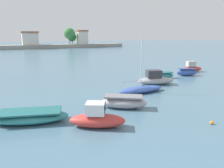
{
  "coord_description": "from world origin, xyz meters",
  "views": [
    {
      "loc": [
        -2.61,
        -5.28,
        6.39
      ],
      "look_at": [
        7.38,
        16.39,
        0.92
      ],
      "focal_mm": 34.93,
      "sensor_mm": 36.0,
      "label": 1
    }
  ],
  "objects_px": {
    "moored_boat_2": "(30,117)",
    "moored_boat_7": "(163,75)",
    "moored_boat_9": "(192,68)",
    "moored_boat_8": "(187,72)",
    "moored_boat_6": "(155,79)",
    "moored_boat_4": "(123,102)",
    "mooring_buoy_0": "(212,123)",
    "moored_boat_5": "(141,89)",
    "moored_boat_3": "(97,118)"
  },
  "relations": [
    {
      "from": "moored_boat_2",
      "to": "moored_boat_5",
      "type": "height_order",
      "value": "moored_boat_5"
    },
    {
      "from": "moored_boat_6",
      "to": "moored_boat_7",
      "type": "height_order",
      "value": "moored_boat_6"
    },
    {
      "from": "moored_boat_6",
      "to": "moored_boat_9",
      "type": "bearing_deg",
      "value": 40.22
    },
    {
      "from": "moored_boat_6",
      "to": "mooring_buoy_0",
      "type": "xyz_separation_m",
      "value": [
        -3.93,
        -12.4,
        -0.56
      ]
    },
    {
      "from": "moored_boat_2",
      "to": "moored_boat_8",
      "type": "relative_size",
      "value": 1.74
    },
    {
      "from": "moored_boat_3",
      "to": "moored_boat_7",
      "type": "height_order",
      "value": "moored_boat_3"
    },
    {
      "from": "moored_boat_7",
      "to": "moored_boat_9",
      "type": "bearing_deg",
      "value": 30.18
    },
    {
      "from": "moored_boat_5",
      "to": "moored_boat_7",
      "type": "xyz_separation_m",
      "value": [
        7.26,
        5.48,
        0.06
      ]
    },
    {
      "from": "moored_boat_4",
      "to": "moored_boat_5",
      "type": "distance_m",
      "value": 5.7
    },
    {
      "from": "moored_boat_5",
      "to": "moored_boat_7",
      "type": "distance_m",
      "value": 9.1
    },
    {
      "from": "moored_boat_4",
      "to": "moored_boat_9",
      "type": "distance_m",
      "value": 23.2
    },
    {
      "from": "moored_boat_3",
      "to": "moored_boat_4",
      "type": "bearing_deg",
      "value": 65.31
    },
    {
      "from": "mooring_buoy_0",
      "to": "moored_boat_9",
      "type": "bearing_deg",
      "value": 48.89
    },
    {
      "from": "moored_boat_4",
      "to": "moored_boat_8",
      "type": "relative_size",
      "value": 1.27
    },
    {
      "from": "moored_boat_6",
      "to": "moored_boat_9",
      "type": "height_order",
      "value": "moored_boat_6"
    },
    {
      "from": "moored_boat_4",
      "to": "moored_boat_9",
      "type": "bearing_deg",
      "value": 62.76
    },
    {
      "from": "moored_boat_7",
      "to": "moored_boat_9",
      "type": "distance_m",
      "value": 8.78
    },
    {
      "from": "moored_boat_7",
      "to": "moored_boat_8",
      "type": "height_order",
      "value": "moored_boat_8"
    },
    {
      "from": "moored_boat_5",
      "to": "moored_boat_7",
      "type": "height_order",
      "value": "moored_boat_5"
    },
    {
      "from": "moored_boat_2",
      "to": "moored_boat_6",
      "type": "distance_m",
      "value": 17.08
    },
    {
      "from": "moored_boat_2",
      "to": "moored_boat_3",
      "type": "relative_size",
      "value": 1.41
    },
    {
      "from": "moored_boat_2",
      "to": "moored_boat_3",
      "type": "xyz_separation_m",
      "value": [
        4.18,
        -2.84,
        0.21
      ]
    },
    {
      "from": "moored_boat_3",
      "to": "moored_boat_8",
      "type": "height_order",
      "value": "moored_boat_3"
    },
    {
      "from": "moored_boat_5",
      "to": "moored_boat_6",
      "type": "xyz_separation_m",
      "value": [
        3.84,
        2.7,
        0.31
      ]
    },
    {
      "from": "moored_boat_6",
      "to": "moored_boat_8",
      "type": "xyz_separation_m",
      "value": [
        8.08,
        2.9,
        -0.13
      ]
    },
    {
      "from": "moored_boat_4",
      "to": "moored_boat_6",
      "type": "height_order",
      "value": "moored_boat_6"
    },
    {
      "from": "moored_boat_6",
      "to": "moored_boat_7",
      "type": "xyz_separation_m",
      "value": [
        3.42,
        2.79,
        -0.24
      ]
    },
    {
      "from": "moored_boat_2",
      "to": "moored_boat_8",
      "type": "bearing_deg",
      "value": 36.61
    },
    {
      "from": "moored_boat_5",
      "to": "moored_boat_6",
      "type": "distance_m",
      "value": 4.71
    },
    {
      "from": "moored_boat_5",
      "to": "moored_boat_6",
      "type": "relative_size",
      "value": 1.23
    },
    {
      "from": "moored_boat_7",
      "to": "mooring_buoy_0",
      "type": "height_order",
      "value": "moored_boat_7"
    },
    {
      "from": "moored_boat_6",
      "to": "moored_boat_3",
      "type": "bearing_deg",
      "value": -126.45
    },
    {
      "from": "moored_boat_2",
      "to": "mooring_buoy_0",
      "type": "xyz_separation_m",
      "value": [
        11.88,
        -5.92,
        -0.3
      ]
    },
    {
      "from": "moored_boat_3",
      "to": "moored_boat_6",
      "type": "bearing_deg",
      "value": 65.98
    },
    {
      "from": "moored_boat_2",
      "to": "moored_boat_8",
      "type": "xyz_separation_m",
      "value": [
        23.89,
        9.37,
        0.13
      ]
    },
    {
      "from": "moored_boat_3",
      "to": "moored_boat_5",
      "type": "height_order",
      "value": "moored_boat_5"
    },
    {
      "from": "moored_boat_3",
      "to": "moored_boat_6",
      "type": "height_order",
      "value": "moored_boat_6"
    },
    {
      "from": "moored_boat_4",
      "to": "moored_boat_6",
      "type": "distance_m",
      "value": 10.37
    },
    {
      "from": "mooring_buoy_0",
      "to": "moored_boat_3",
      "type": "bearing_deg",
      "value": 158.17
    },
    {
      "from": "moored_boat_6",
      "to": "moored_boat_9",
      "type": "distance_m",
      "value": 12.99
    },
    {
      "from": "moored_boat_2",
      "to": "moored_boat_9",
      "type": "relative_size",
      "value": 1.57
    },
    {
      "from": "moored_boat_2",
      "to": "moored_boat_6",
      "type": "relative_size",
      "value": 1.16
    },
    {
      "from": "moored_boat_5",
      "to": "moored_boat_9",
      "type": "xyz_separation_m",
      "value": [
        15.58,
        8.26,
        0.3
      ]
    },
    {
      "from": "moored_boat_6",
      "to": "moored_boat_8",
      "type": "bearing_deg",
      "value": 34.59
    },
    {
      "from": "moored_boat_2",
      "to": "moored_boat_7",
      "type": "bearing_deg",
      "value": 40.92
    },
    {
      "from": "moored_boat_4",
      "to": "mooring_buoy_0",
      "type": "distance_m",
      "value": 7.19
    },
    {
      "from": "moored_boat_6",
      "to": "mooring_buoy_0",
      "type": "distance_m",
      "value": 13.02
    },
    {
      "from": "moored_boat_3",
      "to": "moored_boat_8",
      "type": "xyz_separation_m",
      "value": [
        19.71,
        12.21,
        -0.08
      ]
    },
    {
      "from": "moored_boat_5",
      "to": "moored_boat_7",
      "type": "relative_size",
      "value": 1.78
    },
    {
      "from": "moored_boat_8",
      "to": "moored_boat_9",
      "type": "bearing_deg",
      "value": 55.57
    }
  ]
}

